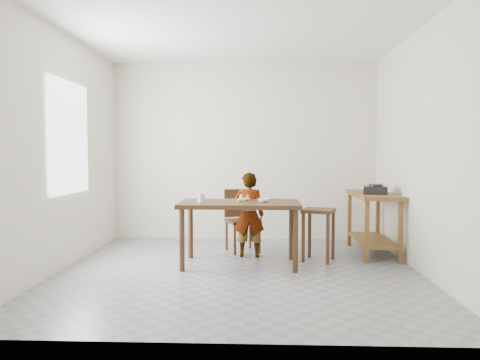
{
  "coord_description": "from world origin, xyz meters",
  "views": [
    {
      "loc": [
        0.23,
        -5.16,
        1.31
      ],
      "look_at": [
        0.0,
        0.4,
        1.0
      ],
      "focal_mm": 35.0,
      "sensor_mm": 36.0,
      "label": 1
    }
  ],
  "objects_px": {
    "dining_table": "(240,233)",
    "prep_counter": "(373,223)",
    "child": "(249,215)",
    "dining_chair": "(243,221)",
    "stool": "(318,235)"
  },
  "relations": [
    {
      "from": "dining_table",
      "to": "prep_counter",
      "type": "xyz_separation_m",
      "value": [
        1.72,
        0.7,
        0.03
      ]
    },
    {
      "from": "child",
      "to": "dining_chair",
      "type": "bearing_deg",
      "value": -72.15
    },
    {
      "from": "dining_table",
      "to": "stool",
      "type": "bearing_deg",
      "value": 14.71
    },
    {
      "from": "child",
      "to": "stool",
      "type": "xyz_separation_m",
      "value": [
        0.86,
        -0.19,
        -0.22
      ]
    },
    {
      "from": "dining_table",
      "to": "prep_counter",
      "type": "distance_m",
      "value": 1.86
    },
    {
      "from": "dining_table",
      "to": "dining_chair",
      "type": "xyz_separation_m",
      "value": [
        0.01,
        0.75,
        0.04
      ]
    },
    {
      "from": "prep_counter",
      "to": "child",
      "type": "distance_m",
      "value": 1.65
    },
    {
      "from": "dining_table",
      "to": "stool",
      "type": "xyz_separation_m",
      "value": [
        0.95,
        0.25,
        -0.05
      ]
    },
    {
      "from": "child",
      "to": "dining_chair",
      "type": "distance_m",
      "value": 0.34
    },
    {
      "from": "child",
      "to": "dining_chair",
      "type": "relative_size",
      "value": 1.3
    },
    {
      "from": "prep_counter",
      "to": "stool",
      "type": "height_order",
      "value": "prep_counter"
    },
    {
      "from": "prep_counter",
      "to": "stool",
      "type": "xyz_separation_m",
      "value": [
        -0.77,
        -0.45,
        -0.08
      ]
    },
    {
      "from": "dining_table",
      "to": "dining_chair",
      "type": "relative_size",
      "value": 1.68
    },
    {
      "from": "prep_counter",
      "to": "stool",
      "type": "distance_m",
      "value": 0.89
    },
    {
      "from": "prep_counter",
      "to": "dining_chair",
      "type": "relative_size",
      "value": 1.44
    }
  ]
}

